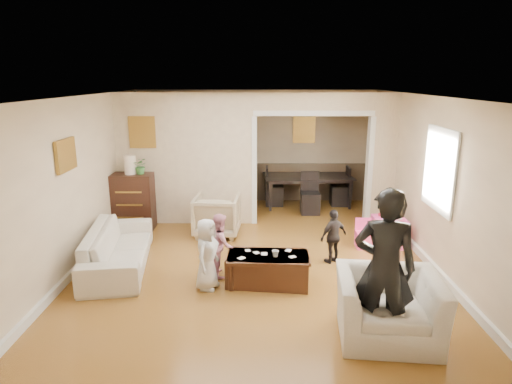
{
  "coord_description": "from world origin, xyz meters",
  "views": [
    {
      "loc": [
        0.03,
        -6.81,
        2.87
      ],
      "look_at": [
        0.0,
        0.2,
        1.05
      ],
      "focal_mm": 30.99,
      "sensor_mm": 36.0,
      "label": 1
    }
  ],
  "objects_px": {
    "dining_table": "(307,190)",
    "play_table": "(389,232)",
    "child_toddler": "(333,236)",
    "table_lamp": "(130,165)",
    "armchair_back": "(217,215)",
    "coffee_cup": "(275,253)",
    "sofa": "(118,247)",
    "coffee_table": "(268,269)",
    "cyan_cup": "(385,217)",
    "armchair_front": "(388,307)",
    "child_kneel_b": "(220,245)",
    "adult_person": "(384,269)",
    "child_kneel_a": "(207,254)",
    "dresser": "(133,202)"
  },
  "relations": [
    {
      "from": "dining_table",
      "to": "play_table",
      "type": "bearing_deg",
      "value": -70.25
    },
    {
      "from": "child_toddler",
      "to": "table_lamp",
      "type": "bearing_deg",
      "value": -57.52
    },
    {
      "from": "armchair_back",
      "to": "coffee_cup",
      "type": "relative_size",
      "value": 8.6
    },
    {
      "from": "coffee_cup",
      "to": "table_lamp",
      "type": "bearing_deg",
      "value": 137.82
    },
    {
      "from": "sofa",
      "to": "armchair_back",
      "type": "bearing_deg",
      "value": -52.08
    },
    {
      "from": "coffee_table",
      "to": "cyan_cup",
      "type": "bearing_deg",
      "value": 35.04
    },
    {
      "from": "play_table",
      "to": "child_toddler",
      "type": "bearing_deg",
      "value": -146.16
    },
    {
      "from": "coffee_cup",
      "to": "play_table",
      "type": "distance_m",
      "value": 2.57
    },
    {
      "from": "sofa",
      "to": "armchair_back",
      "type": "xyz_separation_m",
      "value": [
        1.4,
        1.47,
        0.06
      ]
    },
    {
      "from": "armchair_front",
      "to": "coffee_cup",
      "type": "height_order",
      "value": "armchair_front"
    },
    {
      "from": "armchair_back",
      "to": "child_kneel_b",
      "type": "xyz_separation_m",
      "value": [
        0.21,
        -1.74,
        0.09
      ]
    },
    {
      "from": "armchair_back",
      "to": "play_table",
      "type": "distance_m",
      "value": 3.11
    },
    {
      "from": "table_lamp",
      "to": "coffee_cup",
      "type": "bearing_deg",
      "value": -42.18
    },
    {
      "from": "cyan_cup",
      "to": "adult_person",
      "type": "bearing_deg",
      "value": -106.22
    },
    {
      "from": "armchair_back",
      "to": "armchair_front",
      "type": "relative_size",
      "value": 0.74
    },
    {
      "from": "dining_table",
      "to": "child_kneel_b",
      "type": "xyz_separation_m",
      "value": [
        -1.69,
        -3.73,
        0.12
      ]
    },
    {
      "from": "coffee_cup",
      "to": "child_kneel_a",
      "type": "height_order",
      "value": "child_kneel_a"
    },
    {
      "from": "armchair_front",
      "to": "child_kneel_a",
      "type": "height_order",
      "value": "child_kneel_a"
    },
    {
      "from": "armchair_back",
      "to": "dining_table",
      "type": "relative_size",
      "value": 0.42
    },
    {
      "from": "dresser",
      "to": "dining_table",
      "type": "relative_size",
      "value": 0.55
    },
    {
      "from": "armchair_back",
      "to": "armchair_front",
      "type": "bearing_deg",
      "value": 128.03
    },
    {
      "from": "child_toddler",
      "to": "armchair_front",
      "type": "bearing_deg",
      "value": 64.09
    },
    {
      "from": "armchair_back",
      "to": "adult_person",
      "type": "bearing_deg",
      "value": 125.42
    },
    {
      "from": "armchair_front",
      "to": "child_kneel_b",
      "type": "bearing_deg",
      "value": 146.75
    },
    {
      "from": "child_kneel_a",
      "to": "child_kneel_b",
      "type": "bearing_deg",
      "value": -1.88
    },
    {
      "from": "coffee_cup",
      "to": "play_table",
      "type": "height_order",
      "value": "coffee_cup"
    },
    {
      "from": "armchair_front",
      "to": "sofa",
      "type": "bearing_deg",
      "value": 157.99
    },
    {
      "from": "armchair_front",
      "to": "dining_table",
      "type": "relative_size",
      "value": 0.57
    },
    {
      "from": "sofa",
      "to": "play_table",
      "type": "relative_size",
      "value": 4.12
    },
    {
      "from": "armchair_front",
      "to": "coffee_cup",
      "type": "distance_m",
      "value": 1.78
    },
    {
      "from": "cyan_cup",
      "to": "sofa",
      "type": "bearing_deg",
      "value": -168.76
    },
    {
      "from": "table_lamp",
      "to": "cyan_cup",
      "type": "relative_size",
      "value": 4.5
    },
    {
      "from": "sofa",
      "to": "adult_person",
      "type": "height_order",
      "value": "adult_person"
    },
    {
      "from": "sofa",
      "to": "adult_person",
      "type": "relative_size",
      "value": 1.2
    },
    {
      "from": "armchair_front",
      "to": "adult_person",
      "type": "relative_size",
      "value": 0.63
    },
    {
      "from": "dresser",
      "to": "table_lamp",
      "type": "height_order",
      "value": "table_lamp"
    },
    {
      "from": "armchair_back",
      "to": "play_table",
      "type": "xyz_separation_m",
      "value": [
        3.06,
        -0.55,
        -0.13
      ]
    },
    {
      "from": "armchair_back",
      "to": "child_kneel_a",
      "type": "xyz_separation_m",
      "value": [
        0.06,
        -2.19,
        0.13
      ]
    },
    {
      "from": "armchair_front",
      "to": "coffee_cup",
      "type": "relative_size",
      "value": 11.63
    },
    {
      "from": "coffee_table",
      "to": "cyan_cup",
      "type": "relative_size",
      "value": 14.43
    },
    {
      "from": "dining_table",
      "to": "child_toddler",
      "type": "relative_size",
      "value": 2.28
    },
    {
      "from": "child_kneel_a",
      "to": "coffee_table",
      "type": "bearing_deg",
      "value": -63.44
    },
    {
      "from": "coffee_cup",
      "to": "cyan_cup",
      "type": "height_order",
      "value": "cyan_cup"
    },
    {
      "from": "play_table",
      "to": "child_kneel_a",
      "type": "bearing_deg",
      "value": -151.37
    },
    {
      "from": "play_table",
      "to": "child_toddler",
      "type": "distance_m",
      "value": 1.34
    },
    {
      "from": "dresser",
      "to": "armchair_front",
      "type": "bearing_deg",
      "value": -43.55
    },
    {
      "from": "child_toddler",
      "to": "cyan_cup",
      "type": "bearing_deg",
      "value": -178.94
    },
    {
      "from": "coffee_table",
      "to": "cyan_cup",
      "type": "xyz_separation_m",
      "value": [
        2.05,
        1.44,
        0.33
      ]
    },
    {
      "from": "child_toddler",
      "to": "armchair_back",
      "type": "bearing_deg",
      "value": -66.77
    },
    {
      "from": "sofa",
      "to": "coffee_table",
      "type": "relative_size",
      "value": 1.87
    }
  ]
}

